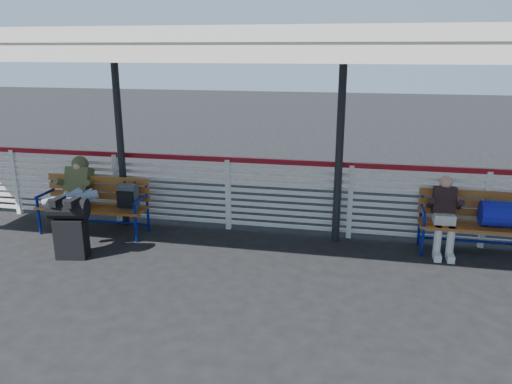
% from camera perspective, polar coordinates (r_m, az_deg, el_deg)
% --- Properties ---
extents(ground, '(60.00, 60.00, 0.00)m').
position_cam_1_polar(ground, '(6.82, -7.29, -9.59)').
color(ground, black).
rests_on(ground, ground).
extents(fence, '(12.08, 0.08, 1.24)m').
position_cam_1_polar(fence, '(8.29, -3.21, 0.09)').
color(fence, silver).
rests_on(fence, ground).
extents(canopy, '(12.60, 3.60, 3.16)m').
position_cam_1_polar(canopy, '(6.98, -5.81, 16.82)').
color(canopy, silver).
rests_on(canopy, ground).
extents(luggage_stack, '(0.58, 0.39, 0.90)m').
position_cam_1_polar(luggage_stack, '(7.67, -20.46, -3.64)').
color(luggage_stack, black).
rests_on(luggage_stack, ground).
extents(bench_left, '(1.80, 0.56, 0.92)m').
position_cam_1_polar(bench_left, '(8.51, -17.13, -0.78)').
color(bench_left, '#90571B').
rests_on(bench_left, ground).
extents(bench_right, '(1.80, 0.56, 0.92)m').
position_cam_1_polar(bench_right, '(8.00, 25.58, -2.50)').
color(bench_right, '#90571B').
rests_on(bench_right, ground).
extents(traveler_man, '(0.94, 1.64, 0.77)m').
position_cam_1_polar(traveler_man, '(8.33, -20.17, -0.33)').
color(traveler_man, '#7E8BAA').
rests_on(traveler_man, ground).
extents(companion_person, '(0.32, 0.66, 1.15)m').
position_cam_1_polar(companion_person, '(7.83, 20.72, -2.42)').
color(companion_person, beige).
rests_on(companion_person, ground).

